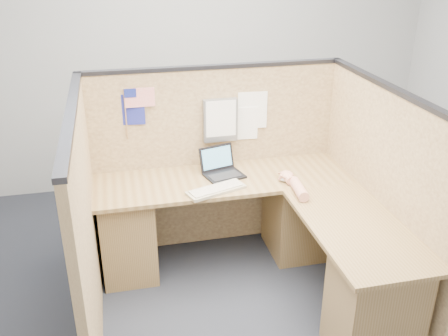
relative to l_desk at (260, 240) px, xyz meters
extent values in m
plane|color=black|center=(-0.18, -0.29, -0.39)|extent=(5.00, 5.00, 0.00)
plane|color=#9D9FA3|center=(-0.18, 1.96, 1.01)|extent=(5.00, 0.00, 5.00)
cube|color=brown|center=(-0.18, 0.71, 0.36)|extent=(2.05, 0.05, 1.50)
cube|color=#232328|center=(-0.18, 0.71, 1.12)|extent=(2.05, 0.06, 0.03)
cube|color=brown|center=(-1.18, -0.19, 0.36)|extent=(0.05, 1.80, 1.50)
cube|color=#232328|center=(-1.18, -0.19, 1.12)|extent=(0.06, 1.80, 0.03)
cube|color=brown|center=(0.82, -0.19, 0.36)|extent=(0.05, 1.80, 1.50)
cube|color=#232328|center=(0.82, -0.19, 1.12)|extent=(0.06, 1.80, 0.03)
cube|color=brown|center=(-0.18, 0.39, 0.32)|extent=(1.95, 0.60, 0.03)
cube|color=brown|center=(0.49, -0.49, 0.32)|extent=(0.60, 1.15, 0.03)
cube|color=brown|center=(-0.93, 0.39, -0.04)|extent=(0.40, 0.50, 0.70)
cube|color=brown|center=(0.42, 0.39, -0.04)|extent=(0.40, 0.50, 0.70)
cube|color=brown|center=(0.49, -0.81, -0.04)|extent=(0.50, 0.40, 0.70)
cube|color=black|center=(-0.17, 0.42, 0.35)|extent=(0.33, 0.28, 0.02)
cube|color=black|center=(-0.17, 0.55, 0.45)|extent=(0.29, 0.13, 0.19)
cube|color=#3D6E85|center=(-0.17, 0.54, 0.45)|extent=(0.25, 0.11, 0.15)
cube|color=tan|center=(-0.28, 0.19, 0.35)|extent=(0.46, 0.28, 0.02)
cube|color=silver|center=(-0.28, 0.19, 0.36)|extent=(0.41, 0.24, 0.01)
ellipsoid|color=#BBBBBF|center=(0.27, 0.24, 0.36)|extent=(0.12, 0.08, 0.05)
ellipsoid|color=tan|center=(0.27, 0.23, 0.39)|extent=(0.10, 0.12, 0.05)
cylinder|color=tan|center=(0.28, 0.18, 0.37)|extent=(0.07, 0.05, 0.07)
cylinder|color=tan|center=(0.29, 0.02, 0.37)|extent=(0.11, 0.29, 0.09)
cube|color=navy|center=(-0.81, 0.68, 0.84)|extent=(0.18, 0.02, 0.24)
cylinder|color=olive|center=(-0.87, 0.67, 0.81)|extent=(0.01, 0.01, 0.39)
cube|color=red|center=(-0.76, 0.67, 0.93)|extent=(0.22, 0.00, 0.15)
cube|color=navy|center=(-0.82, 0.67, 0.97)|extent=(0.09, 0.00, 0.07)
cube|color=slate|center=(-0.15, 0.66, 0.71)|extent=(0.27, 0.05, 0.34)
cube|color=white|center=(-0.15, 0.63, 0.73)|extent=(0.24, 0.01, 0.29)
cube|color=white|center=(0.12, 0.68, 0.77)|extent=(0.24, 0.02, 0.30)
cube|color=white|center=(0.06, 0.68, 0.66)|extent=(0.21, 0.02, 0.27)
camera|label=1|loc=(-0.95, -2.95, 1.98)|focal=40.00mm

